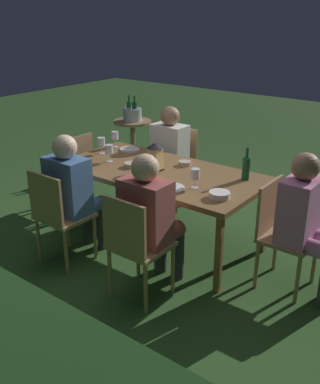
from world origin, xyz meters
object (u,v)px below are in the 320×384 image
at_px(chair_side_right_a, 135,243).
at_px(chair_head_near, 281,230).
at_px(person_in_blue, 74,190).
at_px(bowl_dip, 185,163).
at_px(wine_glass_c, 195,175).
at_px(wine_glass_a, 109,150).
at_px(plate_b, 170,188).
at_px(side_table, 133,136).
at_px(ice_bucket, 132,113).
at_px(dining_table, 160,175).
at_px(bowl_bread, 150,158).
at_px(bowl_salad, 131,165).
at_px(person_in_pink, 307,219).
at_px(person_in_rust, 151,216).
at_px(lantern_centerpiece, 155,155).
at_px(chair_head_far, 73,169).
at_px(wine_glass_b, 115,136).
at_px(chair_side_right_b, 58,213).
at_px(wine_glass_d, 101,142).
at_px(green_bottle_on_table, 246,168).
at_px(plate_a, 130,149).
at_px(chair_side_left_b, 176,162).
at_px(bowl_olives, 219,195).

relative_size(chair_side_right_a, chair_head_near, 1.00).
height_order(person_in_blue, bowl_dip, person_in_blue).
bearing_deg(wine_glass_c, wine_glass_a, -4.25).
distance_m(plate_b, side_table, 2.76).
xyz_separation_m(person_in_blue, ice_bucket, (1.24, -2.22, 0.14)).
bearing_deg(dining_table, bowl_bread, -33.07).
bearing_deg(wine_glass_c, bowl_salad, -6.00).
bearing_deg(wine_glass_a, chair_side_right_a, 141.77).
relative_size(dining_table, person_in_pink, 1.68).
height_order(person_in_rust, lantern_centerpiece, person_in_rust).
bearing_deg(chair_head_far, wine_glass_b, -139.53).
xyz_separation_m(chair_side_right_b, bowl_salad, (-0.16, -0.78, 0.26)).
bearing_deg(person_in_blue, bowl_salad, -105.13).
distance_m(wine_glass_d, ice_bucket, 1.73).
relative_size(person_in_blue, wine_glass_d, 6.80).
xyz_separation_m(chair_side_right_b, wine_glass_d, (0.36, -0.92, 0.36)).
bearing_deg(wine_glass_a, bowl_dip, -151.33).
bearing_deg(wine_glass_b, chair_head_near, 171.48).
bearing_deg(side_table, dining_table, 137.34).
relative_size(plate_b, bowl_dip, 2.02).
distance_m(person_in_rust, chair_head_near, 1.04).
distance_m(bowl_salad, side_table, 2.17).
relative_size(green_bottle_on_table, wine_glass_b, 1.72).
height_order(wine_glass_b, side_table, wine_glass_b).
relative_size(chair_side_right_b, plate_a, 4.14).
bearing_deg(chair_side_right_a, person_in_pink, -138.16).
relative_size(chair_side_left_b, person_in_blue, 0.76).
bearing_deg(plate_a, chair_side_left_b, -111.41).
distance_m(person_in_blue, plate_b, 0.87).
xyz_separation_m(bowl_olives, bowl_bread, (1.04, -0.41, -0.00)).
bearing_deg(green_bottle_on_table, chair_side_right_b, 44.04).
bearing_deg(chair_side_right_a, wine_glass_b, -42.60).
distance_m(wine_glass_d, bowl_dip, 0.92).
bearing_deg(person_in_pink, wine_glass_a, 2.83).
distance_m(chair_head_near, wine_glass_d, 2.04).
height_order(person_in_rust, person_in_pink, same).
height_order(person_in_pink, bowl_olives, person_in_pink).
xyz_separation_m(bowl_salad, ice_bucket, (1.40, -1.63, 0.02)).
bearing_deg(ice_bucket, person_in_pink, 153.44).
xyz_separation_m(wine_glass_a, plate_a, (0.10, -0.42, -0.11)).
height_order(chair_side_right_b, lantern_centerpiece, lantern_centerpiece).
xyz_separation_m(plate_b, bowl_bread, (0.61, -0.49, 0.02)).
relative_size(dining_table, ice_bucket, 5.62).
distance_m(person_in_blue, bowl_salad, 0.61).
height_order(bowl_bread, side_table, bowl_bread).
height_order(bowl_salad, ice_bucket, ice_bucket).
bearing_deg(chair_side_right_a, wine_glass_c, -95.49).
xyz_separation_m(chair_head_far, wine_glass_a, (-0.66, 0.10, 0.36)).
bearing_deg(plate_b, person_in_blue, 24.69).
relative_size(dining_table, bowl_bread, 12.79).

